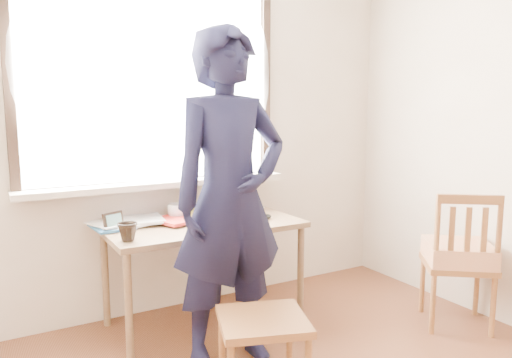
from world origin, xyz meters
TOP-DOWN VIEW (x-y plane):
  - room_shell at (-0.02, 0.20)m, footprint 3.52×4.02m
  - desk at (0.01, 1.63)m, footprint 1.28×0.64m
  - laptop at (0.20, 1.60)m, footprint 0.40×0.35m
  - mug_white at (-0.10, 1.83)m, footprint 0.19×0.19m
  - mug_dark at (-0.55, 1.46)m, footprint 0.16×0.16m
  - mouse at (0.42, 1.53)m, footprint 0.10×0.07m
  - desk_clutter at (-0.24, 1.82)m, footprint 0.77×0.53m
  - book_a at (-0.42, 1.88)m, footprint 0.32×0.35m
  - book_b at (0.38, 1.88)m, footprint 0.31×0.30m
  - picture_frame at (-0.56, 1.73)m, footprint 0.14×0.07m
  - work_chair at (-0.12, 0.66)m, footprint 0.53×0.52m
  - side_chair at (1.44, 0.75)m, footprint 0.59×0.58m
  - person at (-0.07, 1.09)m, footprint 0.71×0.47m

SIDE VIEW (x-z plane):
  - work_chair at x=-0.12m, z-range 0.15..0.58m
  - side_chair at x=1.44m, z-range 0.02..0.94m
  - desk at x=0.01m, z-range 0.27..0.96m
  - book_b at x=0.38m, z-range 0.69..0.71m
  - book_a at x=-0.42m, z-range 0.69..0.71m
  - mouse at x=0.42m, z-range 0.69..0.72m
  - desk_clutter at x=-0.24m, z-range 0.68..0.73m
  - mug_dark at x=-0.55m, z-range 0.69..0.79m
  - mug_white at x=-0.10m, z-range 0.69..0.79m
  - picture_frame at x=-0.56m, z-range 0.69..0.80m
  - laptop at x=0.20m, z-range 0.62..0.87m
  - person at x=-0.07m, z-range 0.00..1.89m
  - room_shell at x=-0.02m, z-range 0.33..2.94m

